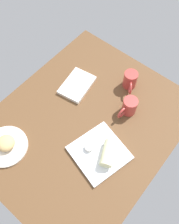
% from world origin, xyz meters
% --- Properties ---
extents(dining_table, '(1.10, 0.90, 0.04)m').
position_xyz_m(dining_table, '(0.00, 0.00, 0.02)').
color(dining_table, brown).
rests_on(dining_table, ground).
extents(round_plate, '(0.22, 0.22, 0.01)m').
position_xyz_m(round_plate, '(-0.35, 0.22, 0.05)').
color(round_plate, silver).
rests_on(round_plate, dining_table).
extents(scone_pastry, '(0.12, 0.12, 0.05)m').
position_xyz_m(scone_pastry, '(-0.35, 0.22, 0.08)').
color(scone_pastry, tan).
rests_on(scone_pastry, round_plate).
extents(square_plate, '(0.30, 0.30, 0.02)m').
position_xyz_m(square_plate, '(-0.08, -0.17, 0.05)').
color(square_plate, white).
rests_on(square_plate, dining_table).
extents(sauce_cup, '(0.04, 0.04, 0.02)m').
position_xyz_m(sauce_cup, '(-0.09, -0.12, 0.07)').
color(sauce_cup, silver).
rests_on(sauce_cup, square_plate).
extents(breakfast_wrap, '(0.14, 0.11, 0.06)m').
position_xyz_m(breakfast_wrap, '(-0.06, -0.21, 0.09)').
color(breakfast_wrap, beige).
rests_on(breakfast_wrap, square_plate).
extents(book_stack, '(0.23, 0.18, 0.02)m').
position_xyz_m(book_stack, '(0.16, 0.19, 0.05)').
color(book_stack, silver).
rests_on(book_stack, dining_table).
extents(coffee_mug, '(0.12, 0.10, 0.10)m').
position_xyz_m(coffee_mug, '(0.36, -0.04, 0.09)').
color(coffee_mug, '#B23833').
rests_on(coffee_mug, dining_table).
extents(second_mug, '(0.13, 0.08, 0.10)m').
position_xyz_m(second_mug, '(0.21, -0.14, 0.09)').
color(second_mug, '#B23833').
rests_on(second_mug, dining_table).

